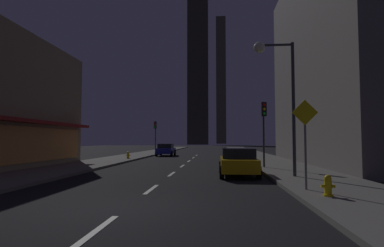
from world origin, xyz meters
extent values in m
cube|color=black|center=(0.00, 32.00, -0.05)|extent=(78.00, 136.00, 0.10)
cube|color=#605E59|center=(7.00, 32.00, 0.07)|extent=(4.00, 76.00, 0.15)
cube|color=#605E59|center=(-7.00, 32.00, 0.07)|extent=(4.00, 76.00, 0.15)
cube|color=silver|center=(0.00, -2.00, 0.01)|extent=(0.16, 2.20, 0.01)
cube|color=silver|center=(0.00, 3.20, 0.01)|extent=(0.16, 2.20, 0.01)
cube|color=silver|center=(0.00, 8.40, 0.01)|extent=(0.16, 2.20, 0.01)
cube|color=silver|center=(0.00, 13.60, 0.01)|extent=(0.16, 2.20, 0.01)
cube|color=silver|center=(0.00, 18.80, 0.01)|extent=(0.16, 2.20, 0.01)
cube|color=silver|center=(0.00, 24.00, 0.01)|extent=(0.16, 2.20, 0.01)
cube|color=silver|center=(0.00, 29.20, 0.01)|extent=(0.16, 2.20, 0.01)
cube|color=#D88C3F|center=(-9.00, 7.51, 1.60)|extent=(0.10, 16.92, 2.20)
cube|color=maroon|center=(-8.60, 7.51, 3.00)|extent=(0.90, 17.52, 0.20)
cube|color=slate|center=(14.50, 16.00, 8.25)|extent=(11.00, 20.00, 16.50)
cube|color=#322F25|center=(-5.50, 121.61, 35.63)|extent=(8.79, 6.62, 71.26)
cube|color=#464234|center=(4.96, 158.41, 34.96)|extent=(5.30, 6.59, 69.92)
cube|color=gold|center=(3.60, 7.98, 0.61)|extent=(1.80, 4.20, 0.65)
cube|color=black|center=(3.60, 7.78, 1.17)|extent=(1.64, 2.00, 0.55)
cylinder|color=black|center=(2.72, 9.38, 0.34)|extent=(0.22, 0.68, 0.68)
cylinder|color=black|center=(4.48, 9.38, 0.34)|extent=(0.22, 0.68, 0.68)
cylinder|color=black|center=(2.72, 6.58, 0.34)|extent=(0.22, 0.68, 0.68)
cylinder|color=black|center=(4.48, 6.58, 0.34)|extent=(0.22, 0.68, 0.68)
sphere|color=white|center=(3.05, 10.03, 0.67)|extent=(0.18, 0.18, 0.18)
sphere|color=white|center=(4.15, 10.03, 0.67)|extent=(0.18, 0.18, 0.18)
cube|color=navy|center=(-3.60, 27.87, 0.61)|extent=(1.80, 4.20, 0.65)
cube|color=black|center=(-3.60, 27.67, 1.17)|extent=(1.64, 2.00, 0.55)
cylinder|color=black|center=(-4.48, 29.27, 0.34)|extent=(0.22, 0.68, 0.68)
cylinder|color=black|center=(-2.72, 29.27, 0.34)|extent=(0.22, 0.68, 0.68)
cylinder|color=black|center=(-4.48, 26.47, 0.34)|extent=(0.22, 0.68, 0.68)
cylinder|color=black|center=(-2.72, 26.47, 0.34)|extent=(0.22, 0.68, 0.68)
sphere|color=white|center=(-4.15, 29.92, 0.67)|extent=(0.18, 0.18, 0.18)
sphere|color=white|center=(-3.05, 29.92, 0.67)|extent=(0.18, 0.18, 0.18)
cylinder|color=yellow|center=(5.90, 1.48, 0.43)|extent=(0.22, 0.22, 0.55)
sphere|color=yellow|center=(5.90, 1.48, 0.70)|extent=(0.21, 0.21, 0.21)
cylinder|color=yellow|center=(5.90, 1.48, 0.18)|extent=(0.30, 0.30, 0.06)
cylinder|color=yellow|center=(5.74, 1.48, 0.45)|extent=(0.10, 0.10, 0.10)
cylinder|color=yellow|center=(6.06, 1.48, 0.45)|extent=(0.10, 0.10, 0.10)
cylinder|color=gold|center=(-5.90, 19.97, 0.43)|extent=(0.22, 0.22, 0.55)
sphere|color=gold|center=(-5.90, 19.97, 0.70)|extent=(0.21, 0.21, 0.21)
cylinder|color=gold|center=(-5.90, 19.97, 0.18)|extent=(0.30, 0.30, 0.06)
cylinder|color=gold|center=(-6.06, 19.97, 0.45)|extent=(0.10, 0.10, 0.10)
cylinder|color=gold|center=(-5.74, 19.97, 0.45)|extent=(0.10, 0.10, 0.10)
cylinder|color=#2D2D2D|center=(5.50, 11.53, 2.25)|extent=(0.12, 0.12, 4.20)
cube|color=black|center=(5.50, 11.33, 3.85)|extent=(0.32, 0.24, 0.90)
sphere|color=red|center=(5.50, 11.20, 4.13)|extent=(0.18, 0.18, 0.18)
sphere|color=#F2B20C|center=(5.50, 11.20, 3.85)|extent=(0.18, 0.18, 0.18)
sphere|color=#19D833|center=(5.50, 11.20, 3.57)|extent=(0.18, 0.18, 0.18)
cylinder|color=#2D2D2D|center=(-5.50, 30.87, 2.25)|extent=(0.12, 0.12, 4.20)
cube|color=black|center=(-5.50, 30.67, 3.85)|extent=(0.32, 0.24, 0.90)
sphere|color=red|center=(-5.50, 30.54, 4.13)|extent=(0.18, 0.18, 0.18)
sphere|color=#F2B20C|center=(-5.50, 30.54, 3.85)|extent=(0.18, 0.18, 0.18)
sphere|color=#19D833|center=(-5.50, 30.54, 3.57)|extent=(0.18, 0.18, 0.18)
cylinder|color=#38383D|center=(6.20, 6.68, 3.40)|extent=(0.16, 0.16, 6.50)
cylinder|color=#38383D|center=(5.40, 6.68, 6.55)|extent=(1.60, 0.12, 0.12)
sphere|color=#FCF7CC|center=(4.60, 6.68, 6.45)|extent=(0.56, 0.56, 0.56)
cylinder|color=slate|center=(5.60, 2.73, 1.35)|extent=(0.08, 0.08, 2.40)
cube|color=yellow|center=(5.60, 2.70, 2.85)|extent=(0.91, 0.03, 0.91)
camera|label=1|loc=(2.48, -8.27, 1.87)|focal=28.38mm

